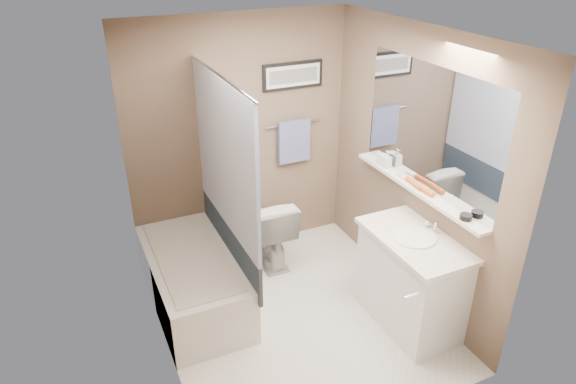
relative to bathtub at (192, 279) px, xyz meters
name	(u,v)px	position (x,y,z in m)	size (l,w,h in m)	color
ground	(295,315)	(0.75, -0.56, -0.25)	(2.50, 2.50, 0.00)	silver
ceiling	(297,37)	(0.75, -0.56, 2.13)	(2.20, 2.50, 0.04)	white
wall_back	(241,141)	(0.75, 0.67, 0.95)	(2.20, 0.04, 2.40)	brown
wall_front	(388,283)	(0.75, -1.79, 0.95)	(2.20, 0.04, 2.40)	brown
wall_left	(156,224)	(-0.33, -0.56, 0.95)	(0.04, 2.50, 2.40)	brown
wall_right	(410,170)	(1.83, -0.56, 0.95)	(0.04, 2.50, 2.40)	brown
tile_surround	(144,217)	(-0.34, -0.06, 0.75)	(0.02, 1.55, 2.00)	tan
curtain_rod	(220,76)	(0.35, -0.06, 1.80)	(0.02, 0.02, 1.55)	silver
curtain_upper	(225,156)	(0.35, -0.06, 1.15)	(0.03, 1.45, 1.28)	white
curtain_lower	(230,242)	(0.35, -0.06, 0.33)	(0.03, 1.45, 0.36)	#28394C
mirror	(429,129)	(1.84, -0.71, 1.37)	(0.02, 1.60, 1.00)	silver
shelf	(416,189)	(1.79, -0.71, 0.85)	(0.12, 1.60, 0.03)	silver
towel_bar	(293,124)	(1.30, 0.66, 1.05)	(0.02, 0.02, 0.60)	silver
towel	(294,141)	(1.30, 0.64, 0.87)	(0.34, 0.05, 0.44)	#93A0D7
art_frame	(293,76)	(1.30, 0.67, 1.53)	(0.62, 0.03, 0.26)	black
art_mat	(293,76)	(1.30, 0.66, 1.53)	(0.56, 0.00, 0.20)	white
art_image	(294,76)	(1.30, 0.66, 1.53)	(0.50, 0.00, 0.13)	#595959
door	(458,287)	(1.30, -1.80, 0.75)	(0.80, 0.02, 2.00)	silver
door_handle	(411,296)	(0.97, -1.75, 0.75)	(0.02, 0.02, 0.10)	silver
bathtub	(192,279)	(0.00, 0.00, 0.00)	(0.70, 1.50, 0.50)	silver
tub_rim	(190,256)	(0.00, 0.00, 0.25)	(0.56, 1.36, 0.02)	beige
toilet	(267,229)	(0.87, 0.34, 0.12)	(0.41, 0.72, 0.73)	silver
vanity	(411,282)	(1.60, -1.01, 0.15)	(0.50, 0.90, 0.80)	white
countertop	(415,240)	(1.59, -1.01, 0.57)	(0.54, 0.96, 0.04)	white
sink_basin	(415,237)	(1.58, -1.01, 0.60)	(0.34, 0.34, 0.01)	white
faucet_spout	(435,227)	(1.78, -1.01, 0.64)	(0.02, 0.02, 0.10)	silver
faucet_knob	(427,224)	(1.78, -0.91, 0.62)	(0.05, 0.05, 0.05)	white
candle_bowl_near	(466,217)	(1.79, -1.30, 0.89)	(0.09, 0.09, 0.04)	black
hair_brush_front	(424,190)	(1.79, -0.81, 0.89)	(0.04, 0.04, 0.22)	#CD4E1C
hair_brush_back	(414,183)	(1.79, -0.68, 0.89)	(0.04, 0.04, 0.22)	#C84C1C
pink_comb	(402,178)	(1.79, -0.52, 0.87)	(0.03, 0.16, 0.01)	#CF7E9A
glass_jar	(382,159)	(1.79, -0.20, 0.92)	(0.08, 0.08, 0.10)	silver
soap_bottle	(387,159)	(1.79, -0.27, 0.94)	(0.07, 0.07, 0.16)	#999999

